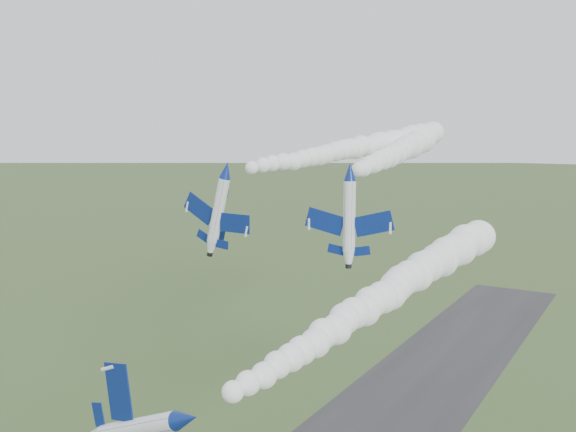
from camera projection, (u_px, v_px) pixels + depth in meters
name	position (u px, v px, depth m)	size (l,w,h in m)	color
jet_lead	(186.00, 419.00, 45.95)	(4.63, 12.84, 9.89)	white
smoke_trail_jet_lead	(392.00, 290.00, 72.64)	(4.93, 60.13, 4.93)	white
jet_pair_left	(226.00, 170.00, 81.30)	(10.42, 12.90, 3.91)	white
smoke_trail_jet_pair_left	(365.00, 146.00, 114.63)	(5.03, 74.11, 5.03)	white
jet_pair_right	(350.00, 171.00, 72.94)	(10.40, 12.20, 3.02)	white
smoke_trail_jet_pair_right	(402.00, 150.00, 109.31)	(4.91, 71.79, 4.91)	white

